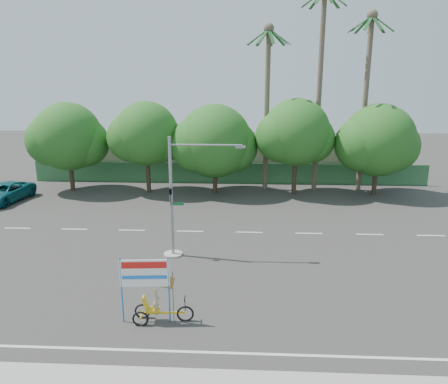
{
  "coord_description": "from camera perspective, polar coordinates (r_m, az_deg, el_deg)",
  "views": [
    {
      "loc": [
        1.7,
        -19.66,
        10.34
      ],
      "look_at": [
        0.43,
        5.41,
        3.5
      ],
      "focal_mm": 35.0,
      "sensor_mm": 36.0,
      "label": 1
    }
  ],
  "objects": [
    {
      "name": "palm_short",
      "position": [
        39.23,
        5.67,
        13.01
      ],
      "size": [
        3.73,
        3.79,
        14.45
      ],
      "color": "#70604C",
      "rests_on": "ground"
    },
    {
      "name": "building_left",
      "position": [
        47.87,
        -11.34,
        4.91
      ],
      "size": [
        12.0,
        8.0,
        4.0
      ],
      "primitive_type": "cube",
      "color": "beige",
      "rests_on": "ground"
    },
    {
      "name": "tree_far_right",
      "position": [
        39.72,
        19.43,
        6.13
      ],
      "size": [
        7.38,
        6.2,
        7.94
      ],
      "color": "#473828",
      "rests_on": "ground"
    },
    {
      "name": "trike_billboard",
      "position": [
        19.27,
        -9.3,
        -13.23
      ],
      "size": [
        3.08,
        0.78,
        3.03
      ],
      "rotation": [
        0.0,
        0.0,
        0.08
      ],
      "color": "black",
      "rests_on": "ground"
    },
    {
      "name": "fence",
      "position": [
        42.24,
        0.52,
        2.46
      ],
      "size": [
        38.0,
        0.08,
        2.0
      ],
      "primitive_type": "cube",
      "color": "#336B3D",
      "rests_on": "ground"
    },
    {
      "name": "pickup_truck",
      "position": [
        40.51,
        -26.73,
        -0.08
      ],
      "size": [
        3.38,
        5.9,
        1.55
      ],
      "primitive_type": "imported",
      "rotation": [
        0.0,
        0.0,
        -0.15
      ],
      "color": "#0D565E",
      "rests_on": "ground"
    },
    {
      "name": "tree_right",
      "position": [
        38.24,
        9.33,
        7.37
      ],
      "size": [
        6.9,
        5.8,
        8.36
      ],
      "color": "#473828",
      "rests_on": "ground"
    },
    {
      "name": "tree_left",
      "position": [
        39.02,
        -10.17,
        7.22
      ],
      "size": [
        6.66,
        5.6,
        8.07
      ],
      "color": "#473828",
      "rests_on": "ground"
    },
    {
      "name": "tree_center",
      "position": [
        38.22,
        -1.28,
        6.39
      ],
      "size": [
        7.62,
        6.4,
        7.85
      ],
      "color": "#473828",
      "rests_on": "ground"
    },
    {
      "name": "ground",
      "position": [
        22.28,
        -1.86,
        -12.42
      ],
      "size": [
        120.0,
        120.0,
        0.0
      ],
      "primitive_type": "plane",
      "color": "#33302D",
      "rests_on": "ground"
    },
    {
      "name": "palm_mid",
      "position": [
        40.5,
        18.12,
        13.18
      ],
      "size": [
        3.73,
        3.79,
        15.45
      ],
      "color": "#70604C",
      "rests_on": "ground"
    },
    {
      "name": "palm_tall",
      "position": [
        39.66,
        12.47,
        15.08
      ],
      "size": [
        3.73,
        3.79,
        17.45
      ],
      "color": "#70604C",
      "rests_on": "ground"
    },
    {
      "name": "traffic_signal",
      "position": [
        25.09,
        -6.18,
        -2.06
      ],
      "size": [
        4.72,
        1.1,
        7.0
      ],
      "color": "gray",
      "rests_on": "ground"
    },
    {
      "name": "building_right",
      "position": [
        46.88,
        10.6,
        4.48
      ],
      "size": [
        14.0,
        8.0,
        3.6
      ],
      "primitive_type": "cube",
      "color": "beige",
      "rests_on": "ground"
    },
    {
      "name": "tree_far_left",
      "position": [
        41.2,
        -19.74,
        6.57
      ],
      "size": [
        7.14,
        6.0,
        7.96
      ],
      "color": "#473828",
      "rests_on": "ground"
    }
  ]
}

